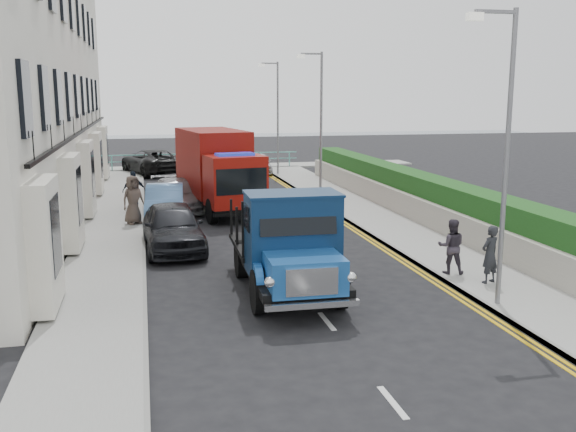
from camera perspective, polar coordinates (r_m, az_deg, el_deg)
The scene contains 21 objects.
ground at distance 16.69m, azimuth 1.55°, elevation -7.03°, with size 120.00×120.00×0.00m, color black.
pavement_west at distance 24.94m, azimuth -15.36°, elevation -1.24°, with size 2.40×38.00×0.12m, color gray.
pavement_east at distance 26.57m, azimuth 7.87°, elevation -0.22°, with size 2.60×38.00×0.12m, color gray.
promenade at distance 44.85m, azimuth -7.62°, elevation 4.31°, with size 30.00×2.50×0.12m, color gray.
sea_plane at distance 75.66m, azimuth -9.77°, elevation 6.86°, with size 120.00×120.00×0.00m, color slate.
garden_east at distance 27.14m, azimuth 11.70°, elevation 1.69°, with size 1.45×28.00×1.75m.
seafront_railing at distance 44.00m, azimuth -7.54°, elevation 4.87°, with size 13.00×0.08×1.11m.
lamp_near at distance 15.69m, azimuth 18.55°, elevation 6.17°, with size 1.23×0.18×7.00m.
lamp_mid at distance 30.51m, azimuth 2.74°, elevation 8.75°, with size 1.23×0.18×7.00m.
lamp_far at distance 40.23m, azimuth -1.09°, elevation 9.28°, with size 1.23×0.18×7.00m.
bedford_lorry at distance 16.06m, azimuth 0.27°, elevation -3.12°, with size 2.40×5.79×2.71m.
red_lorry at distance 28.25m, azimuth -6.32°, elevation 4.21°, with size 3.28×7.00×3.53m.
parked_car_front at distance 21.52m, azimuth -10.20°, elevation -0.94°, with size 1.86×4.62×1.57m, color black.
parked_car_mid at distance 26.89m, azimuth -10.89°, elevation 1.22°, with size 1.50×4.29×1.41m, color #5682B9.
parked_car_rear at distance 28.88m, azimuth -9.92°, elevation 1.86°, with size 1.90×4.68×1.36m, color #A1A2A6.
seafront_car_left at distance 42.20m, azimuth -12.01°, elevation 4.76°, with size 2.64×5.73×1.59m, color black.
seafront_car_right at distance 41.58m, azimuth -2.67°, elevation 4.71°, with size 1.55×3.86×1.32m, color #B7B6BB.
pedestrian_east_near at distance 17.94m, azimuth 17.51°, elevation -3.27°, with size 0.57×0.37×1.56m, color black.
pedestrian_east_far at distance 18.59m, azimuth 14.31°, elevation -2.63°, with size 0.76×0.59×1.56m, color #37313B.
pedestrian_west_near at distance 28.57m, azimuth -13.52°, elevation 2.21°, with size 1.00×0.41×1.70m, color black.
pedestrian_west_far at distance 25.52m, azimuth -13.60°, elevation 1.41°, with size 0.92×0.60×1.89m, color #473A33.
Camera 1 is at (-3.93, -15.39, 5.14)m, focal length 40.00 mm.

